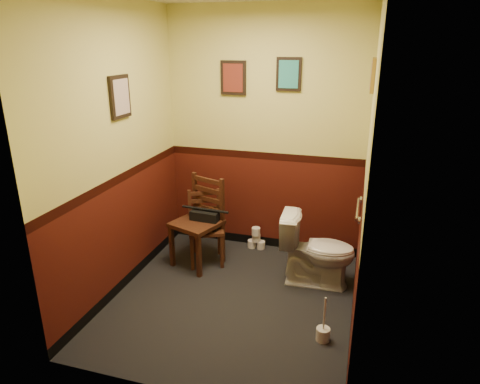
% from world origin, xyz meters
% --- Properties ---
extents(floor, '(2.20, 2.40, 0.00)m').
position_xyz_m(floor, '(0.00, 0.00, 0.00)').
color(floor, black).
rests_on(floor, ground).
extents(wall_back, '(2.20, 0.00, 2.70)m').
position_xyz_m(wall_back, '(0.00, 1.20, 1.35)').
color(wall_back, '#45130C').
rests_on(wall_back, ground).
extents(wall_front, '(2.20, 0.00, 2.70)m').
position_xyz_m(wall_front, '(0.00, -1.20, 1.35)').
color(wall_front, '#45130C').
rests_on(wall_front, ground).
extents(wall_left, '(0.00, 2.40, 2.70)m').
position_xyz_m(wall_left, '(-1.10, 0.00, 1.35)').
color(wall_left, '#45130C').
rests_on(wall_left, ground).
extents(wall_right, '(0.00, 2.40, 2.70)m').
position_xyz_m(wall_right, '(1.10, 0.00, 1.35)').
color(wall_right, '#45130C').
rests_on(wall_right, ground).
extents(grab_bar, '(0.05, 0.56, 0.06)m').
position_xyz_m(grab_bar, '(1.07, 0.25, 0.95)').
color(grab_bar, silver).
rests_on(grab_bar, wall_right).
extents(framed_print_back_a, '(0.28, 0.04, 0.36)m').
position_xyz_m(framed_print_back_a, '(-0.35, 1.18, 1.95)').
color(framed_print_back_a, black).
rests_on(framed_print_back_a, wall_back).
extents(framed_print_back_b, '(0.26, 0.04, 0.34)m').
position_xyz_m(framed_print_back_b, '(0.25, 1.18, 2.00)').
color(framed_print_back_b, black).
rests_on(framed_print_back_b, wall_back).
extents(framed_print_left, '(0.04, 0.30, 0.38)m').
position_xyz_m(framed_print_left, '(-1.08, 0.10, 1.85)').
color(framed_print_left, black).
rests_on(framed_print_left, wall_left).
extents(framed_print_right, '(0.04, 0.34, 0.28)m').
position_xyz_m(framed_print_right, '(1.08, 0.60, 2.05)').
color(framed_print_right, olive).
rests_on(framed_print_right, wall_right).
extents(toilet, '(0.75, 0.44, 0.72)m').
position_xyz_m(toilet, '(0.72, 0.52, 0.36)').
color(toilet, white).
rests_on(toilet, floor).
extents(toilet_brush, '(0.11, 0.11, 0.40)m').
position_xyz_m(toilet_brush, '(0.89, -0.35, 0.07)').
color(toilet_brush, silver).
rests_on(toilet_brush, floor).
extents(chair_left, '(0.58, 0.58, 0.97)m').
position_xyz_m(chair_left, '(-0.56, 0.59, 0.49)').
color(chair_left, '#4D2617').
rests_on(chair_left, floor).
extents(chair_right, '(0.49, 0.49, 0.80)m').
position_xyz_m(chair_right, '(-0.51, 0.66, 0.40)').
color(chair_right, '#4D2617').
rests_on(chair_right, floor).
extents(handbag, '(0.31, 0.17, 0.22)m').
position_xyz_m(handbag, '(-0.50, 0.62, 0.51)').
color(handbag, black).
rests_on(handbag, chair_right).
extents(tp_stack, '(0.21, 0.13, 0.27)m').
position_xyz_m(tp_stack, '(-0.05, 1.10, 0.11)').
color(tp_stack, silver).
rests_on(tp_stack, floor).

